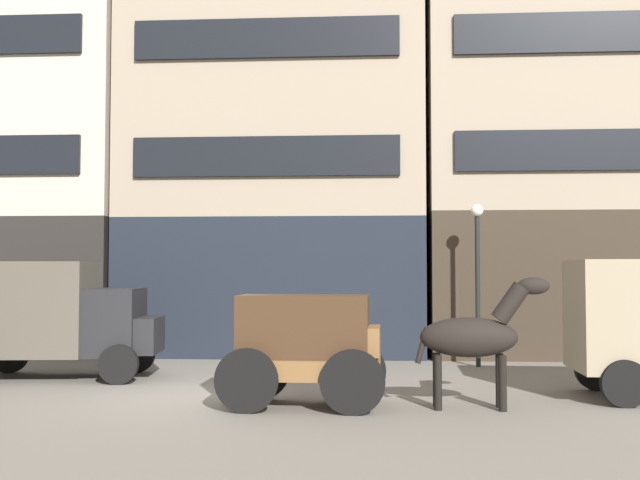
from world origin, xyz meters
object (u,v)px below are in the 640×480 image
streetlamp_curbside (477,261)px  draft_horse (475,336)px  cargo_wagon (307,342)px  pedestrian_officer (352,332)px  delivery_truck_near (54,315)px

streetlamp_curbside → draft_horse: bearing=-98.8°
streetlamp_curbside → cargo_wagon: bearing=-123.3°
cargo_wagon → pedestrian_officer: size_ratio=1.64×
delivery_truck_near → pedestrian_officer: size_ratio=2.50×
draft_horse → pedestrian_officer: bearing=118.0°
streetlamp_curbside → pedestrian_officer: bearing=-152.2°
delivery_truck_near → streetlamp_curbside: bearing=15.2°
delivery_truck_near → streetlamp_curbside: (9.85, 2.68, 1.25)m
cargo_wagon → delivery_truck_near: (-5.98, 3.20, 0.28)m
draft_horse → delivery_truck_near: bearing=160.3°
cargo_wagon → draft_horse: bearing=-0.0°
pedestrian_officer → draft_horse: bearing=-62.0°
pedestrian_officer → streetlamp_curbside: size_ratio=0.44×
pedestrian_officer → delivery_truck_near: bearing=-171.3°
draft_horse → streetlamp_curbside: 6.12m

